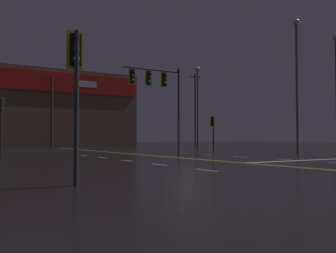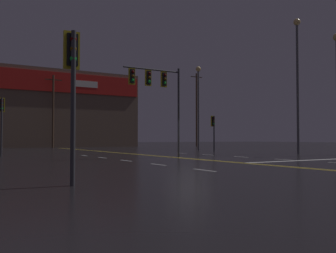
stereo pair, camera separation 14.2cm
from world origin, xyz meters
name	(u,v)px [view 2 (the right image)]	position (x,y,z in m)	size (l,w,h in m)	color
ground_plane	(189,159)	(0.00, 0.00, 0.00)	(200.00, 200.00, 0.00)	black
road_markings	(206,159)	(0.68, -0.79, 0.00)	(12.24, 60.00, 0.01)	gold
traffic_signal_median	(156,86)	(-1.32, 1.70, 4.51)	(3.97, 0.36, 5.75)	#38383D
traffic_signal_corner_northeast	(213,125)	(8.71, 8.93, 2.44)	(0.42, 0.36, 3.32)	#38383D
traffic_signal_corner_northwest	(2,113)	(-9.35, 9.02, 2.94)	(0.42, 0.36, 4.01)	#38383D
traffic_signal_corner_southwest	(72,71)	(-9.78, -9.19, 2.93)	(0.42, 0.36, 3.99)	#38383D
streetlight_near_left	(297,69)	(11.78, 1.80, 6.85)	(0.56, 0.56, 10.95)	#59595E
streetlight_far_left	(198,96)	(10.76, 14.19, 5.79)	(0.56, 0.56, 9.02)	#59595E
building_backdrop	(46,110)	(0.00, 37.63, 5.42)	(25.05, 10.23, 10.81)	brown
utility_pole_row	(74,108)	(2.36, 31.73, 5.42)	(45.82, 0.26, 11.99)	#4C3828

